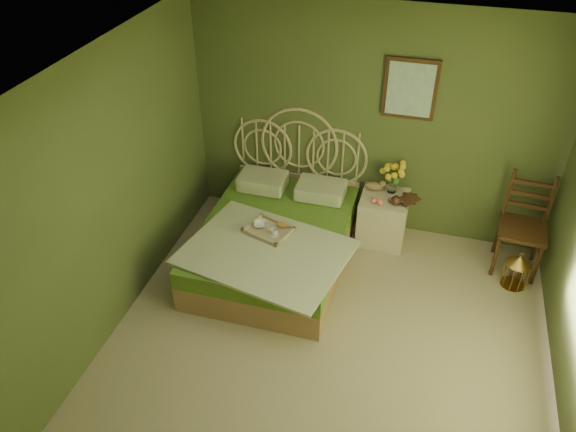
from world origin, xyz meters
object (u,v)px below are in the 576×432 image
(bed, at_px, (276,237))
(chair, at_px, (524,218))
(birdcage, at_px, (516,271))
(nightstand, at_px, (384,212))

(bed, bearing_deg, chair, 14.62)
(chair, relative_size, birdcage, 2.82)
(bed, xyz_separation_m, birdcage, (2.51, 0.27, -0.12))
(nightstand, distance_m, chair, 1.46)
(nightstand, bearing_deg, bed, -146.64)
(chair, distance_m, birdcage, 0.56)
(bed, xyz_separation_m, nightstand, (1.07, 0.70, 0.06))
(bed, xyz_separation_m, chair, (2.51, 0.65, 0.30))
(bed, bearing_deg, nightstand, 33.36)
(birdcage, bearing_deg, nightstand, 163.44)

